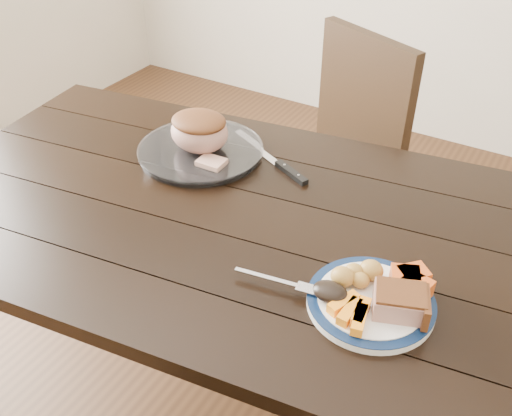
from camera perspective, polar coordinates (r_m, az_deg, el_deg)
The scene contains 15 objects.
ground at distance 1.91m, azimuth -1.85°, elevation -18.63°, with size 4.00×4.00×0.00m, color #472B16.
dining_table at distance 1.42m, azimuth -2.35°, elevation -3.25°, with size 1.71×1.11×0.75m.
chair_far at distance 2.05m, azimuth 7.92°, elevation 5.46°, with size 0.56×0.57×0.93m.
dinner_plate at distance 1.15m, azimuth 11.38°, elevation -9.24°, with size 0.25×0.25×0.02m, color white.
plate_rim at distance 1.14m, azimuth 11.43°, elevation -8.94°, with size 0.25×0.25×0.02m, color #0C1D3D.
serving_platter at distance 1.59m, azimuth -5.55°, elevation 5.62°, with size 0.34×0.34×0.02m, color white.
pork_slice at distance 1.11m, azimuth 14.17°, elevation -9.11°, with size 0.10×0.08×0.04m, color tan.
roasted_potatoes at distance 1.15m, azimuth 10.10°, elevation -6.53°, with size 0.09×0.09×0.04m.
carrot_batons at distance 1.09m, azimuth 9.70°, elevation -10.19°, with size 0.08×0.09×0.02m.
pumpkin_wedges at distance 1.16m, azimuth 15.25°, elevation -7.06°, with size 0.09×0.09×0.04m.
dark_mushroom at distance 1.11m, azimuth 7.43°, elevation -8.32°, with size 0.07×0.05×0.03m, color black.
fork at distance 1.15m, azimuth 2.67°, elevation -7.44°, with size 0.18×0.05×0.00m.
roast_joint at distance 1.56m, azimuth -5.68°, elevation 7.55°, with size 0.16×0.14×0.11m, color tan.
cut_slice at distance 1.50m, azimuth -4.46°, elevation 4.51°, with size 0.07×0.06×0.02m, color tan.
carving_knife at distance 1.52m, azimuth 2.64°, elevation 4.19°, with size 0.30×0.15×0.01m.
Camera 1 is at (0.61, -0.91, 1.56)m, focal length 40.00 mm.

